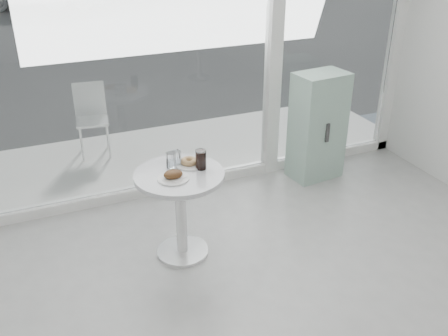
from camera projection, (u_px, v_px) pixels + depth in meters
name	position (u px, v px, depth m)	size (l,w,h in m)	color
storefront	(196.00, 21.00, 4.60)	(5.00, 0.14, 3.00)	white
main_table	(180.00, 197.00, 4.03)	(0.72, 0.72, 0.77)	white
patio_deck	(171.00, 153.00, 6.00)	(5.60, 1.60, 0.05)	white
street	(56.00, 3.00, 16.00)	(40.00, 24.00, 0.00)	#363636
mint_cabinet	(318.00, 126.00, 5.28)	(0.57, 0.42, 1.16)	#92BBA8
patio_chair	(91.00, 114.00, 5.77)	(0.40, 0.40, 0.83)	white
plate_fritter	(174.00, 176.00, 3.83)	(0.25, 0.25, 0.07)	silver
plate_donut	(189.00, 163.00, 4.05)	(0.24, 0.24, 0.06)	silver
water_tumbler_a	(171.00, 161.00, 3.99)	(0.08, 0.08, 0.13)	white
water_tumbler_b	(176.00, 159.00, 4.03)	(0.08, 0.08, 0.12)	white
cola_glass	(201.00, 160.00, 3.96)	(0.09, 0.09, 0.16)	white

